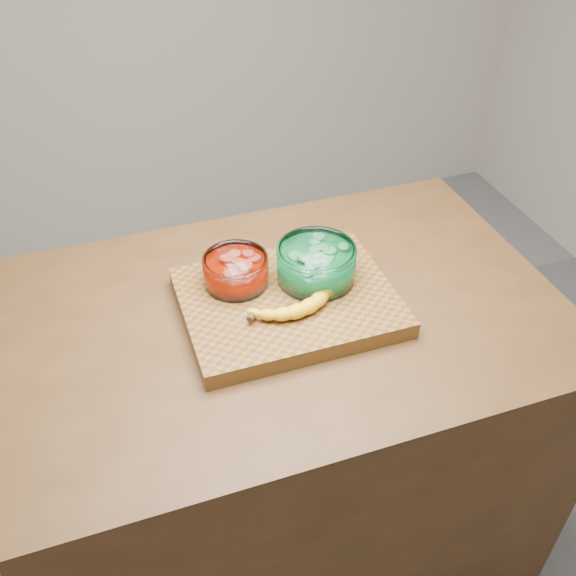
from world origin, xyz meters
name	(u,v)px	position (x,y,z in m)	size (l,w,h in m)	color
ground	(288,529)	(0.00, 0.00, 0.00)	(3.50, 3.50, 0.00)	#5B5B60
counter	(288,438)	(0.00, 0.00, 0.45)	(1.20, 0.80, 0.90)	#462C15
cutting_board	(288,302)	(0.00, 0.00, 0.92)	(0.45, 0.35, 0.04)	brown
bowl_red	(236,271)	(-0.09, 0.08, 0.97)	(0.14, 0.14, 0.07)	white
bowl_green	(316,264)	(0.08, 0.04, 0.98)	(0.17, 0.17, 0.08)	white
banana	(294,296)	(0.00, -0.03, 0.96)	(0.25, 0.15, 0.04)	#EEAC15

